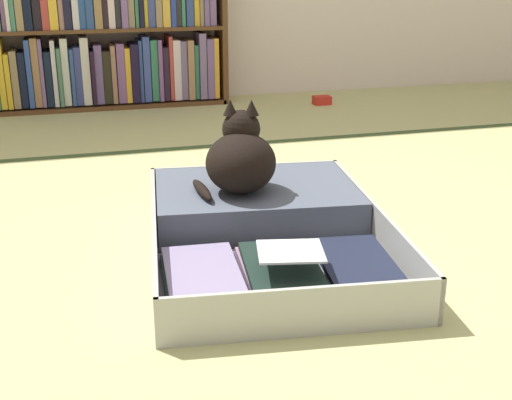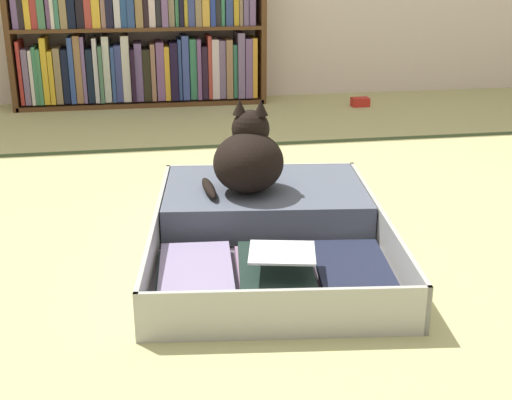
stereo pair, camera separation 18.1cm
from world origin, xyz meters
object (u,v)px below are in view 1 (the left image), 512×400
Objects in this scene: bookshelf at (98,34)px; black_cat at (240,159)px; open_suitcase at (263,222)px; small_red_pouch at (322,100)px.

bookshelf is 2.03m from black_cat.
open_suitcase is at bearing -68.96° from black_cat.
small_red_pouch is (1.24, -0.27, -0.39)m from bookshelf.
bookshelf is 14.35× the size of small_red_pouch.
black_cat is at bearing 111.04° from open_suitcase.
bookshelf reaches higher than small_red_pouch.
bookshelf is at bearing 99.41° from open_suitcase.
open_suitcase is 10.48× the size of small_red_pouch.
open_suitcase reaches higher than small_red_pouch.
open_suitcase is at bearing -115.94° from small_red_pouch.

